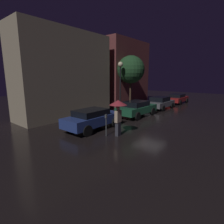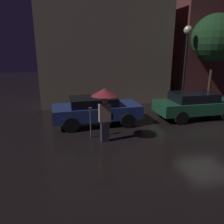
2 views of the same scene
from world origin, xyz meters
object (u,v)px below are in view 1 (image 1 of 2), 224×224
parked_car_green (137,108)px  parking_meter (106,123)px  parked_car_red (177,98)px  street_lamp_near (120,75)px  parked_car_blue (93,118)px  pedestrian_with_umbrella (118,108)px  parked_car_grey (160,102)px

parked_car_green → parking_meter: bearing=-164.9°
parked_car_red → street_lamp_near: (-9.98, 2.33, 3.10)m
parked_car_blue → pedestrian_with_umbrella: pedestrian_with_umbrella is taller
pedestrian_with_umbrella → street_lamp_near: size_ratio=0.44×
parked_car_green → parked_car_blue: bearing=179.0°
parked_car_red → parked_car_green: bearing=179.5°
pedestrian_with_umbrella → street_lamp_near: bearing=31.7°
pedestrian_with_umbrella → parking_meter: bearing=129.4°
parked_car_red → parking_meter: parking_meter is taller
parked_car_green → parked_car_grey: bearing=0.9°
parked_car_blue → parked_car_grey: bearing=-2.0°
pedestrian_with_umbrella → parking_meter: size_ratio=1.64×
parked_car_green → pedestrian_with_umbrella: 5.91m
parked_car_red → street_lamp_near: bearing=165.9°
parked_car_green → parked_car_red: 10.64m
parked_car_blue → parked_car_green: bearing=-2.9°
parked_car_grey → parked_car_red: bearing=1.2°
parked_car_blue → parked_car_grey: parked_car_blue is taller
parked_car_red → parking_meter: bearing=-175.3°
parked_car_red → pedestrian_with_umbrella: (-16.09, -2.17, 1.03)m
parked_car_green → parked_car_grey: (5.05, 0.03, -0.04)m
pedestrian_with_umbrella → parked_car_green: bearing=16.1°
parked_car_blue → pedestrian_with_umbrella: size_ratio=1.98×
parked_car_blue → parked_car_grey: (10.51, -0.12, -0.04)m
parked_car_green → pedestrian_with_umbrella: pedestrian_with_umbrella is taller
parked_car_green → parked_car_grey: 5.05m
parked_car_blue → parking_meter: parked_car_blue is taller
street_lamp_near → pedestrian_with_umbrella: bearing=-143.6°
parking_meter → street_lamp_near: (6.62, 3.98, 2.96)m
street_lamp_near → parked_car_red: bearing=-13.2°
parked_car_grey → street_lamp_near: bearing=151.8°
parked_car_red → street_lamp_near: size_ratio=0.87×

